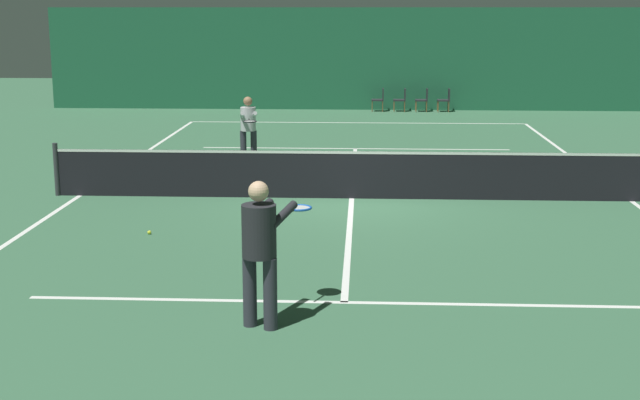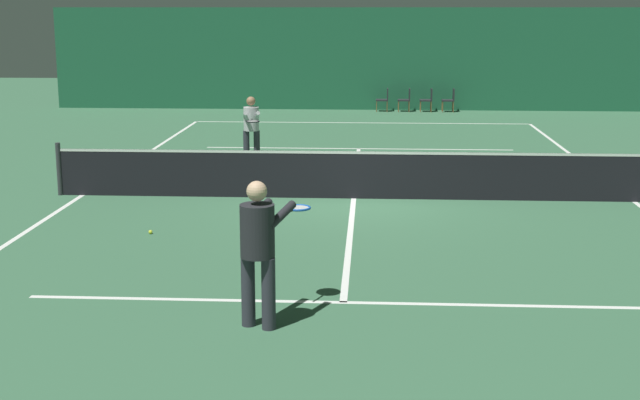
{
  "view_description": "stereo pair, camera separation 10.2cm",
  "coord_description": "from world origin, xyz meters",
  "px_view_note": "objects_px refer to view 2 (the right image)",
  "views": [
    {
      "loc": [
        0.23,
        -17.34,
        3.73
      ],
      "look_at": [
        -0.39,
        -4.86,
        1.02
      ],
      "focal_mm": 50.0,
      "sensor_mm": 36.0,
      "label": 1
    },
    {
      "loc": [
        0.34,
        -17.34,
        3.73
      ],
      "look_at": [
        -0.39,
        -4.86,
        1.02
      ],
      "focal_mm": 50.0,
      "sensor_mm": 36.0,
      "label": 2
    }
  ],
  "objects_px": {
    "courtside_chair_1": "(406,98)",
    "player_far": "(251,125)",
    "tennis_net": "(354,173)",
    "courtside_chair_3": "(450,99)",
    "courtside_chair_2": "(428,98)",
    "tennis_ball": "(151,232)",
    "player_near": "(259,242)",
    "courtside_chair_0": "(384,98)"
  },
  "relations": [
    {
      "from": "courtside_chair_1",
      "to": "player_far",
      "type": "bearing_deg",
      "value": -20.27
    },
    {
      "from": "tennis_net",
      "to": "courtside_chair_3",
      "type": "bearing_deg",
      "value": 78.23
    },
    {
      "from": "courtside_chair_2",
      "to": "courtside_chair_3",
      "type": "bearing_deg",
      "value": 90.0
    },
    {
      "from": "courtside_chair_2",
      "to": "player_far",
      "type": "bearing_deg",
      "value": -23.76
    },
    {
      "from": "courtside_chair_3",
      "to": "tennis_net",
      "type": "bearing_deg",
      "value": -11.77
    },
    {
      "from": "tennis_net",
      "to": "courtside_chair_1",
      "type": "height_order",
      "value": "tennis_net"
    },
    {
      "from": "courtside_chair_2",
      "to": "tennis_ball",
      "type": "bearing_deg",
      "value": -17.41
    },
    {
      "from": "tennis_net",
      "to": "courtside_chair_1",
      "type": "bearing_deg",
      "value": 84.08
    },
    {
      "from": "courtside_chair_1",
      "to": "courtside_chair_2",
      "type": "xyz_separation_m",
      "value": [
        0.8,
        0.0,
        0.0
      ]
    },
    {
      "from": "courtside_chair_1",
      "to": "tennis_ball",
      "type": "height_order",
      "value": "courtside_chair_1"
    },
    {
      "from": "tennis_net",
      "to": "courtside_chair_1",
      "type": "relative_size",
      "value": 14.29
    },
    {
      "from": "tennis_ball",
      "to": "tennis_net",
      "type": "bearing_deg",
      "value": 42.15
    },
    {
      "from": "player_near",
      "to": "courtside_chair_2",
      "type": "height_order",
      "value": "player_near"
    },
    {
      "from": "player_near",
      "to": "courtside_chair_0",
      "type": "relative_size",
      "value": 2.11
    },
    {
      "from": "tennis_net",
      "to": "courtside_chair_3",
      "type": "distance_m",
      "value": 15.57
    },
    {
      "from": "player_near",
      "to": "player_far",
      "type": "xyz_separation_m",
      "value": [
        -1.61,
        11.31,
        -0.09
      ]
    },
    {
      "from": "tennis_net",
      "to": "courtside_chair_0",
      "type": "distance_m",
      "value": 15.27
    },
    {
      "from": "tennis_net",
      "to": "courtside_chair_1",
      "type": "distance_m",
      "value": 15.33
    },
    {
      "from": "player_far",
      "to": "tennis_ball",
      "type": "xyz_separation_m",
      "value": [
        -0.78,
        -7.03,
        -0.91
      ]
    },
    {
      "from": "courtside_chair_1",
      "to": "tennis_net",
      "type": "bearing_deg",
      "value": -5.92
    },
    {
      "from": "tennis_net",
      "to": "tennis_ball",
      "type": "xyz_separation_m",
      "value": [
        -3.35,
        -3.03,
        -0.48
      ]
    },
    {
      "from": "player_near",
      "to": "tennis_ball",
      "type": "relative_size",
      "value": 26.88
    },
    {
      "from": "player_far",
      "to": "courtside_chair_2",
      "type": "relative_size",
      "value": 1.93
    },
    {
      "from": "courtside_chair_2",
      "to": "tennis_ball",
      "type": "height_order",
      "value": "courtside_chair_2"
    },
    {
      "from": "tennis_ball",
      "to": "courtside_chair_2",
      "type": "bearing_deg",
      "value": 72.59
    },
    {
      "from": "player_far",
      "to": "courtside_chair_1",
      "type": "height_order",
      "value": "player_far"
    },
    {
      "from": "tennis_net",
      "to": "courtside_chair_3",
      "type": "xyz_separation_m",
      "value": [
        3.18,
        15.25,
        -0.03
      ]
    },
    {
      "from": "player_near",
      "to": "courtside_chair_0",
      "type": "bearing_deg",
      "value": 18.35
    },
    {
      "from": "courtside_chair_1",
      "to": "courtside_chair_3",
      "type": "distance_m",
      "value": 1.59
    },
    {
      "from": "player_far",
      "to": "courtside_chair_2",
      "type": "distance_m",
      "value": 12.3
    },
    {
      "from": "courtside_chair_0",
      "to": "tennis_ball",
      "type": "bearing_deg",
      "value": -12.75
    },
    {
      "from": "tennis_net",
      "to": "courtside_chair_2",
      "type": "bearing_deg",
      "value": 81.13
    },
    {
      "from": "courtside_chair_0",
      "to": "tennis_ball",
      "type": "height_order",
      "value": "courtside_chair_0"
    },
    {
      "from": "tennis_net",
      "to": "courtside_chair_2",
      "type": "distance_m",
      "value": 15.43
    },
    {
      "from": "courtside_chair_1",
      "to": "courtside_chair_3",
      "type": "bearing_deg",
      "value": 90.0
    },
    {
      "from": "player_far",
      "to": "courtside_chair_0",
      "type": "relative_size",
      "value": 1.93
    },
    {
      "from": "player_near",
      "to": "courtside_chair_0",
      "type": "distance_m",
      "value": 22.64
    },
    {
      "from": "player_near",
      "to": "courtside_chair_1",
      "type": "relative_size",
      "value": 2.11
    },
    {
      "from": "tennis_net",
      "to": "courtside_chair_0",
      "type": "bearing_deg",
      "value": 87.05
    },
    {
      "from": "player_far",
      "to": "courtside_chair_3",
      "type": "bearing_deg",
      "value": 143.32
    },
    {
      "from": "courtside_chair_1",
      "to": "tennis_ball",
      "type": "relative_size",
      "value": 12.73
    },
    {
      "from": "tennis_net",
      "to": "player_near",
      "type": "bearing_deg",
      "value": -97.47
    }
  ]
}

